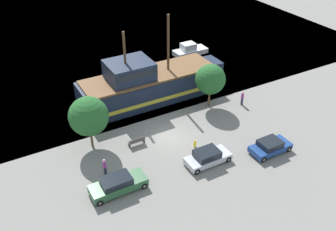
# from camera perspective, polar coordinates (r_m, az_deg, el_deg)

# --- Properties ---
(ground_plane) EXTENTS (160.00, 160.00, 0.00)m
(ground_plane) POSITION_cam_1_polar(r_m,az_deg,el_deg) (38.65, 0.28, -3.27)
(ground_plane) COLOR gray
(water_surface) EXTENTS (80.00, 80.00, 0.00)m
(water_surface) POSITION_cam_1_polar(r_m,az_deg,el_deg) (76.21, -16.72, 14.35)
(water_surface) COLOR slate
(water_surface) RESTS_ON ground
(pirate_ship) EXTENTS (17.95, 5.28, 9.89)m
(pirate_ship) POSITION_cam_1_polar(r_m,az_deg,el_deg) (44.25, -3.01, 4.86)
(pirate_ship) COLOR #192338
(pirate_ship) RESTS_ON water_surface
(moored_boat_dockside) EXTENTS (5.11, 2.11, 1.72)m
(moored_boat_dockside) POSITION_cam_1_polar(r_m,az_deg,el_deg) (56.63, 3.32, 9.94)
(moored_boat_dockside) COLOR silver
(moored_boat_dockside) RESTS_ON water_surface
(parked_car_curb_front) EXTENTS (4.35, 1.93, 1.44)m
(parked_car_curb_front) POSITION_cam_1_polar(r_m,az_deg,el_deg) (35.19, 6.05, -6.30)
(parked_car_curb_front) COLOR #B7BCC6
(parked_car_curb_front) RESTS_ON ground_plane
(parked_car_curb_mid) EXTENTS (4.90, 1.93, 1.48)m
(parked_car_curb_mid) POSITION_cam_1_polar(r_m,az_deg,el_deg) (32.52, -7.67, -10.35)
(parked_car_curb_mid) COLOR #2D5B38
(parked_car_curb_mid) RESTS_ON ground_plane
(parked_car_curb_rear) EXTENTS (4.09, 1.98, 1.35)m
(parked_car_curb_rear) POSITION_cam_1_polar(r_m,az_deg,el_deg) (37.62, 15.31, -4.56)
(parked_car_curb_rear) COLOR navy
(parked_car_curb_rear) RESTS_ON ground_plane
(fire_hydrant) EXTENTS (0.42, 0.25, 0.76)m
(fire_hydrant) POSITION_cam_1_polar(r_m,az_deg,el_deg) (37.19, 4.12, -4.25)
(fire_hydrant) COLOR yellow
(fire_hydrant) RESTS_ON ground_plane
(bench_promenade_east) EXTENTS (1.71, 0.45, 0.85)m
(bench_promenade_east) POSITION_cam_1_polar(r_m,az_deg,el_deg) (37.43, -4.78, -3.96)
(bench_promenade_east) COLOR #4C4742
(bench_promenade_east) RESTS_ON ground_plane
(pedestrian_walking_near) EXTENTS (0.32, 0.32, 1.70)m
(pedestrian_walking_near) POSITION_cam_1_polar(r_m,az_deg,el_deg) (44.33, 11.25, 2.60)
(pedestrian_walking_near) COLOR #232838
(pedestrian_walking_near) RESTS_ON ground_plane
(pedestrian_walking_far) EXTENTS (0.32, 0.32, 1.80)m
(pedestrian_walking_far) POSITION_cam_1_polar(r_m,az_deg,el_deg) (34.05, -9.60, -7.76)
(pedestrian_walking_far) COLOR #232838
(pedestrian_walking_far) RESTS_ON ground_plane
(tree_row_east) EXTENTS (3.83, 3.83, 5.47)m
(tree_row_east) POSITION_cam_1_polar(r_m,az_deg,el_deg) (36.15, -12.02, -0.12)
(tree_row_east) COLOR brown
(tree_row_east) RESTS_ON ground_plane
(tree_row_mideast) EXTENTS (3.44, 3.44, 5.15)m
(tree_row_mideast) POSITION_cam_1_polar(r_m,az_deg,el_deg) (42.33, 6.47, 5.49)
(tree_row_mideast) COLOR brown
(tree_row_mideast) RESTS_ON ground_plane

